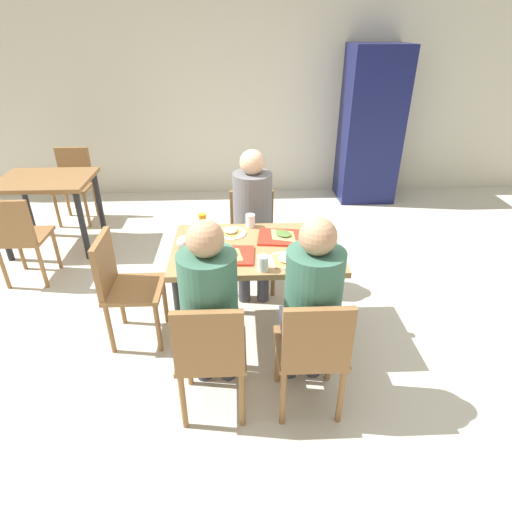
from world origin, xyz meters
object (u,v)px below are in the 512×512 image
main_table (256,260)px  chair_left_end (122,282)px  plastic_cup_b (263,263)px  chair_near_left (211,352)px  background_chair_near (18,234)px  tray_red_near (226,255)px  drink_fridge (371,126)px  chair_near_right (313,349)px  pizza_slice_c (230,231)px  paper_plate_near_edge (284,260)px  background_chair_far (74,179)px  person_in_brown_jacket (312,299)px  person_far_side (253,213)px  soda_can (327,236)px  condiment_bottle (203,224)px  pizza_slice_a (228,254)px  background_table (47,190)px  pizza_slice_d (287,259)px  pizza_slice_b (283,234)px  tray_red_far (283,237)px  person_in_red (210,302)px  paper_plate_center (231,233)px  foil_bundle (184,243)px  plastic_cup_a (250,221)px

main_table → chair_left_end: chair_left_end is taller
plastic_cup_b → chair_near_left: bearing=-125.8°
chair_near_left → background_chair_near: bearing=138.0°
tray_red_near → drink_fridge: drink_fridge is taller
chair_near_right → pizza_slice_c: 1.13m
paper_plate_near_edge → background_chair_far: background_chair_far is taller
plastic_cup_b → drink_fridge: 3.54m
person_in_brown_jacket → person_far_side: same height
soda_can → chair_near_left: bearing=-134.9°
tray_red_near → condiment_bottle: (-0.17, 0.34, 0.07)m
drink_fridge → pizza_slice_a: bearing=-120.8°
plastic_cup_b → paper_plate_near_edge: bearing=38.2°
drink_fridge → pizza_slice_c: bearing=-124.0°
chair_left_end → background_table: bearing=124.8°
pizza_slice_a → background_chair_far: size_ratio=0.29×
soda_can → drink_fridge: 3.04m
pizza_slice_d → person_far_side: bearing=102.9°
paper_plate_near_edge → background_table: (-2.21, 1.76, -0.13)m
pizza_slice_b → soda_can: bearing=-21.3°
person_far_side → tray_red_far: 0.55m
tray_red_near → tray_red_far: 0.47m
chair_near_right → background_chair_far: (-2.33, 3.05, 0.00)m
person_in_brown_jacket → tray_red_near: bearing=135.1°
person_in_red → condiment_bottle: (-0.09, 0.83, 0.10)m
condiment_bottle → background_chair_far: bearing=128.7°
person_in_red → background_table: person_in_red is taller
chair_left_end → paper_plate_near_edge: 1.18m
paper_plate_center → background_chair_far: background_chair_far is taller
plastic_cup_b → condiment_bottle: condiment_bottle is taller
pizza_slice_a → background_chair_far: background_chair_far is taller
person_far_side → pizza_slice_b: person_far_side is taller
paper_plate_center → foil_bundle: foil_bundle is taller
pizza_slice_a → plastic_cup_a: bearing=70.6°
paper_plate_center → pizza_slice_b: 0.38m
person_in_red → soda_can: person_in_red is taller
pizza_slice_a → condiment_bottle: bearing=117.6°
chair_near_left → background_table: bearing=127.1°
person_far_side → tray_red_far: (0.20, -0.51, 0.03)m
person_in_red → pizza_slice_c: (0.11, 0.85, 0.03)m
plastic_cup_a → pizza_slice_c: bearing=-146.9°
soda_can → condiment_bottle: (-0.87, 0.19, 0.02)m
main_table → paper_plate_near_edge: bearing=-50.2°
chair_near_right → drink_fridge: 3.87m
chair_left_end → person_far_side: person_far_side is taller
plastic_cup_b → tray_red_far: bearing=68.3°
chair_near_right → background_chair_near: 2.81m
main_table → tray_red_near: 0.27m
chair_left_end → pizza_slice_b: size_ratio=3.58×
pizza_slice_d → plastic_cup_b: plastic_cup_b is taller
tray_red_far → background_chair_far: 3.13m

